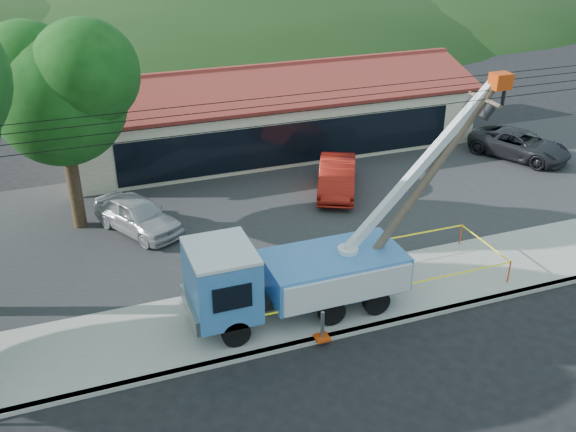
# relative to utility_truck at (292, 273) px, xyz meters

# --- Properties ---
(ground) EXTENTS (120.00, 120.00, 0.00)m
(ground) POSITION_rel_utility_truck_xyz_m (0.68, -3.76, -1.71)
(ground) COLOR black
(ground) RESTS_ON ground
(curb) EXTENTS (60.00, 0.25, 0.15)m
(curb) POSITION_rel_utility_truck_xyz_m (0.68, -1.66, -1.64)
(curb) COLOR gray
(curb) RESTS_ON ground
(sidewalk) EXTENTS (60.00, 4.00, 0.15)m
(sidewalk) POSITION_rel_utility_truck_xyz_m (0.68, 0.24, -1.64)
(sidewalk) COLOR gray
(sidewalk) RESTS_ON ground
(parking_lot) EXTENTS (60.00, 12.00, 0.10)m
(parking_lot) POSITION_rel_utility_truck_xyz_m (0.68, 8.24, -1.66)
(parking_lot) COLOR #28282B
(parking_lot) RESTS_ON ground
(strip_mall) EXTENTS (22.50, 8.53, 4.67)m
(strip_mall) POSITION_rel_utility_truck_xyz_m (4.68, 16.22, 0.17)
(strip_mall) COLOR #BEAF97
(strip_mall) RESTS_ON ground
(tree_lot) EXTENTS (6.30, 5.60, 8.94)m
(tree_lot) POSITION_rel_utility_truck_xyz_m (-6.32, 9.24, 4.50)
(tree_lot) COLOR #332316
(tree_lot) RESTS_ON ground
(hill_center) EXTENTS (89.60, 64.00, 32.00)m
(hill_center) POSITION_rel_utility_truck_xyz_m (10.68, 51.24, -1.71)
(hill_center) COLOR #193413
(hill_center) RESTS_ON ground
(hill_east) EXTENTS (72.80, 52.00, 26.00)m
(hill_east) POSITION_rel_utility_truck_xyz_m (30.68, 51.24, -1.71)
(hill_east) COLOR #193413
(hill_east) RESTS_ON ground
(utility_truck) EXTENTS (10.98, 3.97, 7.68)m
(utility_truck) POSITION_rel_utility_truck_xyz_m (0.00, 0.00, 0.00)
(utility_truck) COLOR black
(utility_truck) RESTS_ON ground
(leaning_pole) EXTENTS (5.68, 1.66, 7.60)m
(leaning_pole) POSITION_rel_utility_truck_xyz_m (4.69, -0.08, 2.53)
(leaning_pole) COLOR brown
(leaning_pole) RESTS_ON ground
(caution_tape) EXTENTS (10.47, 3.15, 0.91)m
(caution_tape) POSITION_rel_utility_truck_xyz_m (2.94, 0.54, -0.88)
(caution_tape) COLOR #CE3B0B
(caution_tape) RESTS_ON ground
(car_silver) EXTENTS (3.73, 4.76, 1.52)m
(car_silver) POSITION_rel_utility_truck_xyz_m (-3.99, 7.88, -1.71)
(car_silver) COLOR #ACACB3
(car_silver) RESTS_ON ground
(car_red) EXTENTS (3.62, 5.08, 1.59)m
(car_red) POSITION_rel_utility_truck_xyz_m (5.56, 8.64, -1.71)
(car_red) COLOR maroon
(car_red) RESTS_ON ground
(car_dark) EXTENTS (4.62, 5.86, 1.48)m
(car_dark) POSITION_rel_utility_truck_xyz_m (16.68, 9.30, -1.71)
(car_dark) COLOR #222227
(car_dark) RESTS_ON ground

